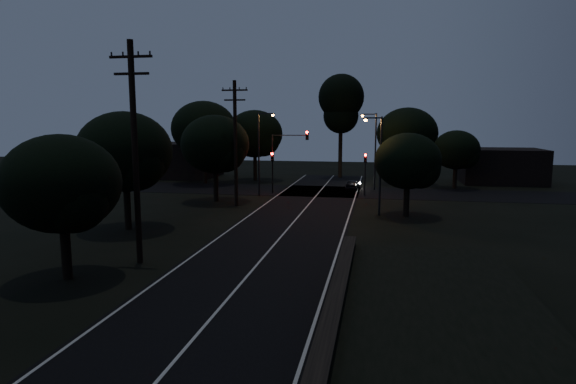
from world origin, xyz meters
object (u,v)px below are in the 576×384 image
(signal_left, at_px, (272,165))
(streetlight_c, at_px, (378,159))
(utility_pole_mid, at_px, (135,150))
(tall_pine, at_px, (341,103))
(streetlight_a, at_px, (261,148))
(signal_right, at_px, (365,166))
(utility_pole_far, at_px, (235,141))
(signal_mast, at_px, (289,150))
(car, at_px, (352,185))
(streetlight_b, at_px, (374,146))

(signal_left, relative_size, streetlight_c, 0.55)
(utility_pole_mid, xyz_separation_m, tall_pine, (7.00, 40.00, 3.70))
(streetlight_a, bearing_deg, signal_left, 70.41)
(signal_left, xyz_separation_m, signal_right, (9.20, 0.00, 0.00))
(utility_pole_far, xyz_separation_m, streetlight_c, (11.83, -2.00, -1.13))
(signal_mast, bearing_deg, car, 32.20)
(tall_pine, distance_m, streetlight_c, 25.97)
(signal_right, bearing_deg, utility_pole_far, -143.00)
(tall_pine, relative_size, signal_left, 3.20)
(signal_right, distance_m, signal_mast, 7.66)
(tall_pine, bearing_deg, signal_right, -76.51)
(signal_left, relative_size, signal_right, 1.00)
(utility_pole_far, relative_size, streetlight_a, 1.31)
(streetlight_c, distance_m, car, 14.60)
(tall_pine, xyz_separation_m, car, (2.20, -11.16, -8.91))
(streetlight_b, bearing_deg, car, -175.71)
(utility_pole_far, xyz_separation_m, car, (9.20, 11.84, -4.95))
(utility_pole_mid, distance_m, streetlight_c, 19.15)
(streetlight_b, bearing_deg, signal_left, -157.95)
(streetlight_c, bearing_deg, signal_mast, 131.19)
(signal_right, height_order, streetlight_c, streetlight_c)
(signal_left, bearing_deg, utility_pole_mid, -93.21)
(utility_pole_far, relative_size, signal_left, 2.56)
(signal_right, height_order, signal_mast, signal_mast)
(streetlight_c, bearing_deg, utility_pole_far, 170.40)
(utility_pole_far, distance_m, streetlight_a, 6.10)
(tall_pine, distance_m, signal_mast, 16.33)
(streetlight_b, bearing_deg, signal_right, -100.00)
(signal_left, bearing_deg, utility_pole_far, -99.94)
(tall_pine, bearing_deg, streetlight_b, -68.62)
(tall_pine, height_order, signal_right, tall_pine)
(signal_right, bearing_deg, car, 109.96)
(streetlight_c, bearing_deg, signal_right, 97.02)
(tall_pine, distance_m, signal_left, 17.33)
(tall_pine, xyz_separation_m, streetlight_c, (4.83, -25.00, -5.09))
(signal_right, bearing_deg, signal_left, 180.00)
(signal_mast, distance_m, streetlight_b, 9.15)
(signal_right, height_order, streetlight_b, streetlight_b)
(streetlight_a, bearing_deg, streetlight_b, 29.48)
(utility_pole_mid, bearing_deg, streetlight_b, 68.70)
(utility_pole_far, height_order, signal_left, utility_pole_far)
(utility_pole_mid, relative_size, streetlight_b, 1.38)
(streetlight_a, xyz_separation_m, car, (8.51, 5.84, -4.11))
(utility_pole_mid, bearing_deg, tall_pine, 80.07)
(signal_right, xyz_separation_m, streetlight_a, (-9.91, -1.99, 1.80))
(utility_pole_far, height_order, tall_pine, tall_pine)
(utility_pole_mid, xyz_separation_m, streetlight_a, (0.69, 23.00, -1.10))
(signal_right, xyz_separation_m, car, (-1.40, 3.85, -2.31))
(utility_pole_far, bearing_deg, signal_left, 80.06)
(streetlight_c, bearing_deg, utility_pole_mid, -128.26)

